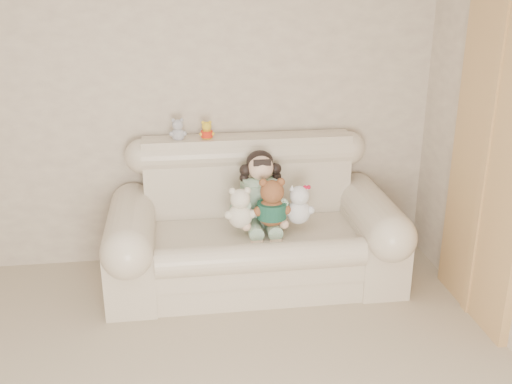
{
  "coord_description": "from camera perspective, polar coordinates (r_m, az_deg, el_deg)",
  "views": [
    {
      "loc": [
        0.27,
        -1.99,
        2.22
      ],
      "look_at": [
        0.81,
        1.9,
        0.75
      ],
      "focal_mm": 42.45,
      "sensor_mm": 36.0,
      "label": 1
    }
  ],
  "objects": [
    {
      "name": "wall_back",
      "position": [
        4.59,
        -11.19,
        8.6
      ],
      "size": [
        4.5,
        0.0,
        4.5
      ],
      "primitive_type": "plane",
      "rotation": [
        1.57,
        0.0,
        0.0
      ],
      "color": "beige",
      "rests_on": "ground"
    },
    {
      "name": "grey_mini_plush",
      "position": [
        4.47,
        -7.38,
        6.02
      ],
      "size": [
        0.16,
        0.14,
        0.2
      ],
      "primitive_type": null,
      "rotation": [
        0.0,
        0.0,
        -0.36
      ],
      "color": "#B1B2B8",
      "rests_on": "sofa"
    },
    {
      "name": "brown_teddy",
      "position": [
        4.2,
        1.5,
        -0.58
      ],
      "size": [
        0.29,
        0.24,
        0.41
      ],
      "primitive_type": null,
      "rotation": [
        0.0,
        0.0,
        -0.13
      ],
      "color": "brown",
      "rests_on": "sofa"
    },
    {
      "name": "yellow_mini_bear",
      "position": [
        4.48,
        -4.67,
        5.95
      ],
      "size": [
        0.12,
        0.09,
        0.17
      ],
      "primitive_type": null,
      "rotation": [
        0.0,
        0.0,
        -0.05
      ],
      "color": "yellow",
      "rests_on": "sofa"
    },
    {
      "name": "cream_teddy",
      "position": [
        4.18,
        -1.51,
        -1.14
      ],
      "size": [
        0.26,
        0.22,
        0.35
      ],
      "primitive_type": null,
      "rotation": [
        0.0,
        0.0,
        -0.21
      ],
      "color": "white",
      "rests_on": "sofa"
    },
    {
      "name": "door_panel",
      "position": [
        4.08,
        21.13,
        2.47
      ],
      "size": [
        0.06,
        0.9,
        2.1
      ],
      "primitive_type": "cube",
      "color": "tan",
      "rests_on": "floor"
    },
    {
      "name": "sofa",
      "position": [
        4.37,
        -0.18,
        -2.43
      ],
      "size": [
        2.1,
        0.95,
        1.03
      ],
      "primitive_type": null,
      "color": "beige",
      "rests_on": "floor"
    },
    {
      "name": "seated_child",
      "position": [
        4.38,
        0.44,
        0.32
      ],
      "size": [
        0.4,
        0.46,
        0.57
      ],
      "primitive_type": null,
      "rotation": [
        0.0,
        0.0,
        0.14
      ],
      "color": "#317745",
      "rests_on": "sofa"
    },
    {
      "name": "white_cat",
      "position": [
        4.26,
        4.07,
        -0.8
      ],
      "size": [
        0.23,
        0.18,
        0.34
      ],
      "primitive_type": null,
      "rotation": [
        0.0,
        0.0,
        -0.04
      ],
      "color": "silver",
      "rests_on": "sofa"
    }
  ]
}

